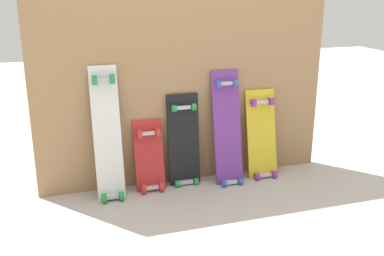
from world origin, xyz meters
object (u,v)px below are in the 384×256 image
object	(u,v)px
skateboard_white	(108,139)
skateboard_red	(150,160)
skateboard_purple	(228,133)
skateboard_yellow	(262,139)
skateboard_black	(184,145)

from	to	relation	value
skateboard_white	skateboard_red	bearing A→B (deg)	4.56
skateboard_purple	skateboard_yellow	distance (m)	0.29
skateboard_purple	skateboard_yellow	bearing A→B (deg)	3.22
skateboard_white	skateboard_black	distance (m)	0.54
skateboard_black	skateboard_purple	size ratio (longest dim) A/B	0.83
skateboard_yellow	skateboard_purple	bearing A→B (deg)	-176.78
skateboard_white	skateboard_black	size ratio (longest dim) A/B	1.31
skateboard_black	skateboard_purple	distance (m)	0.32
skateboard_white	skateboard_purple	distance (m)	0.83
skateboard_purple	skateboard_yellow	xyz separation A→B (m)	(0.28, 0.02, -0.07)
skateboard_yellow	skateboard_red	bearing A→B (deg)	179.41
skateboard_black	skateboard_purple	world-z (taller)	skateboard_purple
skateboard_red	skateboard_black	size ratio (longest dim) A/B	0.77
skateboard_red	skateboard_purple	bearing A→B (deg)	-2.48
skateboard_black	skateboard_red	bearing A→B (deg)	-174.14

